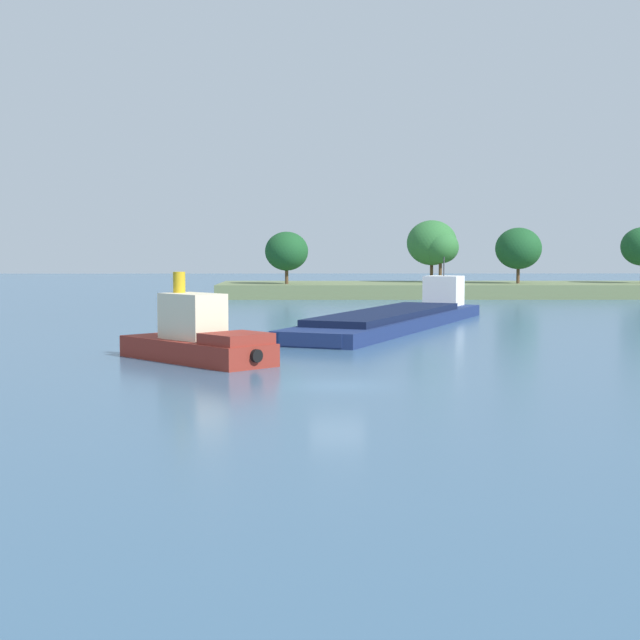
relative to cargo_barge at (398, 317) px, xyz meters
name	(u,v)px	position (x,y,z in m)	size (l,w,h in m)	color
ground_plane	(338,386)	(-5.86, -32.97, -0.84)	(400.00, 400.00, 0.00)	#3D607F
treeline_island	(483,277)	(15.97, 49.31, 1.76)	(72.32, 16.67, 10.25)	#66754C
cargo_barge	(398,317)	(0.00, 0.00, 0.00)	(18.93, 33.54, 5.60)	navy
tugboat	(198,339)	(-13.48, -23.38, 0.44)	(9.67, 9.97, 5.03)	maroon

